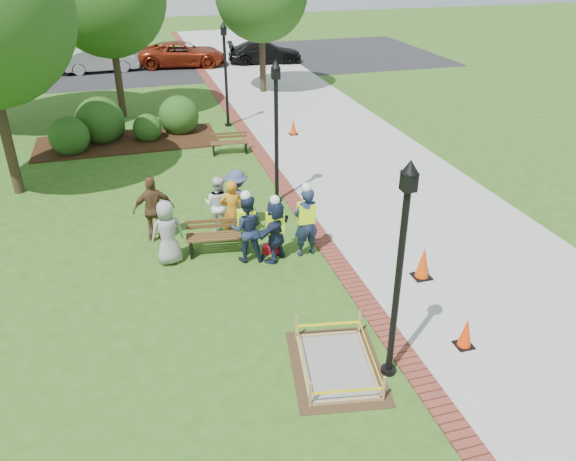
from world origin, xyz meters
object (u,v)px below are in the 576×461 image
object	(u,v)px
wet_concrete_pad	(337,358)
bench_near	(218,243)
cone_front	(466,333)
hivis_worker_b	(306,220)
lamp_near	(400,259)
hivis_worker_a	(275,228)
hivis_worker_c	(247,226)

from	to	relation	value
wet_concrete_pad	bench_near	xyz separation A→B (m)	(-1.40, 4.95, 0.04)
cone_front	hivis_worker_b	xyz separation A→B (m)	(-1.92, 4.39, 0.65)
wet_concrete_pad	lamp_near	world-z (taller)	lamp_near
hivis_worker_a	hivis_worker_b	size ratio (longest dim) A/B	0.89
lamp_near	hivis_worker_b	distance (m)	4.89
hivis_worker_a	hivis_worker_b	world-z (taller)	hivis_worker_b
hivis_worker_b	hivis_worker_c	size ratio (longest dim) A/B	1.05
hivis_worker_b	hivis_worker_c	xyz separation A→B (m)	(-1.49, 0.15, -0.04)
lamp_near	hivis_worker_b	size ratio (longest dim) A/B	2.14
hivis_worker_a	bench_near	bearing A→B (deg)	150.94
cone_front	hivis_worker_b	bearing A→B (deg)	113.62
lamp_near	hivis_worker_a	world-z (taller)	lamp_near
hivis_worker_a	wet_concrete_pad	bearing A→B (deg)	-89.06
cone_front	lamp_near	size ratio (longest dim) A/B	0.16
cone_front	hivis_worker_a	world-z (taller)	hivis_worker_a
hivis_worker_a	hivis_worker_c	bearing A→B (deg)	164.28
bench_near	lamp_near	world-z (taller)	lamp_near
wet_concrete_pad	hivis_worker_c	world-z (taller)	hivis_worker_c
wet_concrete_pad	lamp_near	distance (m)	2.45
wet_concrete_pad	hivis_worker_c	size ratio (longest dim) A/B	1.35
hivis_worker_a	cone_front	bearing A→B (deg)	-57.87
hivis_worker_b	hivis_worker_a	bearing A→B (deg)	-177.40
wet_concrete_pad	hivis_worker_a	bearing A→B (deg)	90.94
wet_concrete_pad	hivis_worker_b	world-z (taller)	hivis_worker_b
cone_front	hivis_worker_a	distance (m)	5.17
lamp_near	wet_concrete_pad	bearing A→B (deg)	155.85
wet_concrete_pad	cone_front	size ratio (longest dim) A/B	3.72
hivis_worker_c	bench_near	bearing A→B (deg)	140.12
wet_concrete_pad	cone_front	distance (m)	2.67
wet_concrete_pad	bench_near	distance (m)	5.15
hivis_worker_c	hivis_worker_b	bearing A→B (deg)	-5.86
wet_concrete_pad	hivis_worker_a	xyz separation A→B (m)	(-0.07, 4.21, 0.65)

